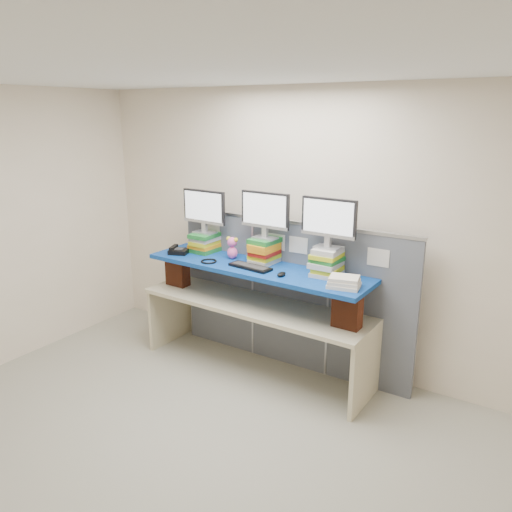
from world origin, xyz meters
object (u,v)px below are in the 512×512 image
Objects in this scene: blue_board at (256,268)px; monitor_right at (329,220)px; desk at (256,316)px; desk_phone at (178,251)px; keyboard at (250,267)px; monitor_center at (265,212)px; monitor_left at (204,209)px.

monitor_right reaches higher than blue_board.
monitor_right is (0.70, 0.10, 1.04)m from desk.
blue_board is 9.64× the size of desk_phone.
keyboard is (-0.01, -0.09, 0.03)m from blue_board.
monitor_center is at bearing 87.11° from keyboard.
monitor_center reaches higher than keyboard.
monitor_right is at bearing 21.56° from keyboard.
blue_board is at bearing -101.58° from monitor_center.
keyboard is at bearing -23.03° from desk_phone.
monitor_left is (-0.73, 0.14, 0.49)m from blue_board.
desk_phone reaches higher than blue_board.
desk is 1.26m from monitor_right.
monitor_center is 0.67m from monitor_right.
monitor_center reaches higher than desk.
desk_phone is at bearing -174.20° from desk.
keyboard is (0.73, -0.23, -0.45)m from monitor_left.
desk is at bearing -178.52° from blue_board.
desk is at bearing -9.15° from monitor_left.
blue_board is 0.93m from desk_phone.
blue_board is 0.89m from monitor_right.
monitor_left is 2.18× the size of desk_phone.
monitor_right is (0.67, -0.02, 0.00)m from monitor_center.
keyboard is at bearing -92.77° from desk.
desk_phone is (-0.20, -0.21, -0.43)m from monitor_left.
keyboard is 1.88× the size of desk_phone.
monitor_right is 1.16× the size of keyboard.
desk_phone is at bearing -174.92° from keyboard.
blue_board is at bearing -17.40° from desk_phone.
desk is 0.54m from keyboard.
desk is 0.50m from blue_board.
desk_phone is at bearing -172.54° from monitor_right.
keyboard is at bearing -92.77° from blue_board.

